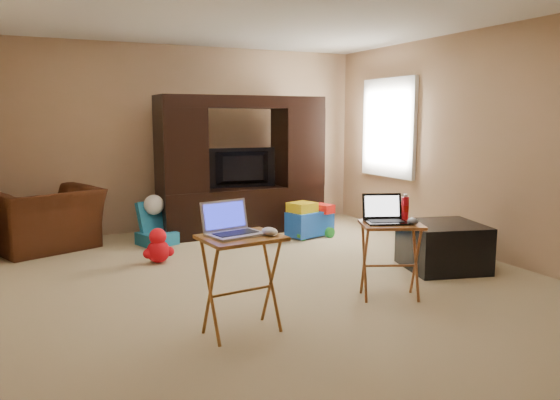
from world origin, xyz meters
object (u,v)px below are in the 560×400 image
tray_table_right (390,261)px  mouse_right (413,221)px  push_toy (310,219)px  water_bottle (405,208)px  entertainment_center (242,165)px  television (243,168)px  ottoman (443,246)px  laptop_left (235,219)px  recliner (45,219)px  laptop_right (387,209)px  tray_table_left (242,285)px  plush_toy (158,245)px  child_rocker (157,223)px  mouse_left (270,231)px

tray_table_right → mouse_right: mouse_right is taller
push_toy → water_bottle: size_ratio=3.09×
entertainment_center → water_bottle: entertainment_center is taller
entertainment_center → water_bottle: bearing=-83.8°
television → tray_table_right: (0.16, -3.03, -0.54)m
mouse_right → push_toy: bearing=81.2°
ottoman → laptop_left: (-2.51, -0.67, 0.60)m
recliner → laptop_right: (2.58, -3.11, 0.41)m
entertainment_center → tray_table_left: size_ratio=3.11×
tray_table_left → laptop_right: (1.39, 0.20, 0.42)m
entertainment_center → mouse_right: bearing=-85.5°
ottoman → mouse_right: mouse_right is taller
plush_toy → push_toy: (2.08, 0.45, 0.04)m
child_rocker → mouse_right: (1.51, -2.96, 0.42)m
recliner → laptop_right: bearing=107.7°
recliner → child_rocker: bearing=144.7°
mouse_right → water_bottle: (0.07, 0.20, 0.07)m
entertainment_center → mouse_right: size_ratio=16.69×
recliner → tray_table_left: bearing=87.7°
tray_table_right → mouse_left: mouse_left is taller
television → water_bottle: size_ratio=4.58×
ottoman → tray_table_left: bearing=-164.2°
plush_toy → water_bottle: 2.65m
child_rocker → plush_toy: 0.87m
ottoman → tray_table_left: 2.58m
plush_toy → tray_table_right: 2.53m
plush_toy → laptop_right: bearing=-52.5°
entertainment_center → ottoman: size_ratio=3.02×
entertainment_center → laptop_left: entertainment_center is taller
television → plush_toy: size_ratio=2.43×
entertainment_center → television: bearing=-90.7°
mouse_right → entertainment_center: bearing=95.2°
television → push_toy: 1.11m
ottoman → mouse_right: bearing=-145.1°
laptop_left → ottoman: bearing=2.8°
television → recliner: television is taller
entertainment_center → television: entertainment_center is taller
entertainment_center → child_rocker: 1.40m
tray_table_right → mouse_left: bearing=-145.5°
laptop_left → mouse_left: size_ratio=2.58×
ottoman → plush_toy: bearing=150.4°
mouse_left → water_bottle: 1.48m
mouse_left → water_bottle: (1.44, 0.33, 0.01)m
push_toy → tray_table_right: (-0.53, -2.44, 0.09)m
television → child_rocker: 1.37m
entertainment_center → plush_toy: 1.91m
laptop_left → mouse_left: 0.26m
recliner → laptop_right: size_ratio=3.25×
child_rocker → laptop_right: size_ratio=1.56×
mouse_left → water_bottle: bearing=13.0°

